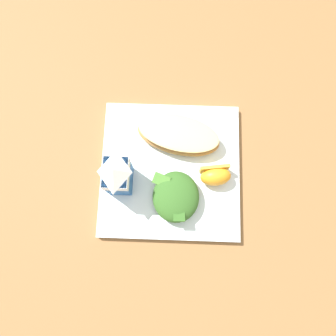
{
  "coord_description": "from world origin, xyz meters",
  "views": [
    {
      "loc": [
        -0.14,
        -0.0,
        0.64
      ],
      "look_at": [
        0.0,
        0.0,
        0.03
      ],
      "focal_mm": 33.79,
      "sensor_mm": 36.0,
      "label": 1
    }
  ],
  "objects_px": {
    "cheesy_pizza_bread": "(176,135)",
    "green_salad_pile": "(173,197)",
    "milk_carton": "(115,175)",
    "white_plate": "(168,170)",
    "orange_wedge_front": "(213,175)"
  },
  "relations": [
    {
      "from": "cheesy_pizza_bread",
      "to": "green_salad_pile",
      "type": "xyz_separation_m",
      "value": [
        -0.13,
        0.0,
        0.0
      ]
    },
    {
      "from": "milk_carton",
      "to": "green_salad_pile",
      "type": "bearing_deg",
      "value": -105.43
    },
    {
      "from": "white_plate",
      "to": "green_salad_pile",
      "type": "distance_m",
      "value": 0.07
    },
    {
      "from": "milk_carton",
      "to": "orange_wedge_front",
      "type": "height_order",
      "value": "milk_carton"
    },
    {
      "from": "cheesy_pizza_bread",
      "to": "green_salad_pile",
      "type": "height_order",
      "value": "green_salad_pile"
    },
    {
      "from": "white_plate",
      "to": "cheesy_pizza_bread",
      "type": "xyz_separation_m",
      "value": [
        0.07,
        -0.01,
        0.03
      ]
    },
    {
      "from": "white_plate",
      "to": "milk_carton",
      "type": "distance_m",
      "value": 0.12
    },
    {
      "from": "cheesy_pizza_bread",
      "to": "white_plate",
      "type": "bearing_deg",
      "value": 168.04
    },
    {
      "from": "orange_wedge_front",
      "to": "milk_carton",
      "type": "bearing_deg",
      "value": 94.33
    },
    {
      "from": "milk_carton",
      "to": "cheesy_pizza_bread",
      "type": "bearing_deg",
      "value": -49.2
    },
    {
      "from": "white_plate",
      "to": "cheesy_pizza_bread",
      "type": "distance_m",
      "value": 0.07
    },
    {
      "from": "white_plate",
      "to": "milk_carton",
      "type": "bearing_deg",
      "value": 106.37
    },
    {
      "from": "milk_carton",
      "to": "orange_wedge_front",
      "type": "relative_size",
      "value": 1.71
    },
    {
      "from": "cheesy_pizza_bread",
      "to": "orange_wedge_front",
      "type": "height_order",
      "value": "orange_wedge_front"
    },
    {
      "from": "green_salad_pile",
      "to": "orange_wedge_front",
      "type": "xyz_separation_m",
      "value": [
        0.04,
        -0.08,
        -0.0
      ]
    }
  ]
}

